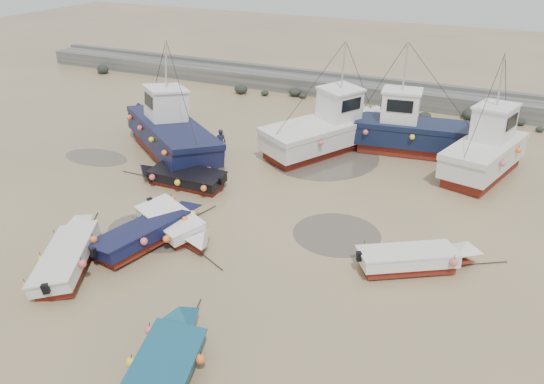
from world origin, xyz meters
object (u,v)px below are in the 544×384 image
(cabin_boat_1, at_px, (331,128))
(cabin_boat_2, at_px, (403,129))
(cabin_boat_0, at_px, (167,130))
(person, at_px, (221,156))
(dinghy_3, at_px, (417,257))
(dinghy_4, at_px, (181,175))
(dinghy_2, at_px, (164,362))
(dinghy_0, at_px, (71,252))
(dinghy_5, at_px, (175,223))
(cabin_boat_3, at_px, (490,148))
(dinghy_1, at_px, (148,231))

(cabin_boat_1, relative_size, cabin_boat_2, 1.05)
(cabin_boat_0, relative_size, cabin_boat_2, 1.04)
(cabin_boat_0, xyz_separation_m, cabin_boat_1, (8.41, 4.38, 0.02))
(person, bearing_deg, dinghy_3, 117.83)
(dinghy_4, bearing_deg, cabin_boat_1, -33.74)
(cabin_boat_2, bearing_deg, cabin_boat_1, 101.90)
(cabin_boat_1, height_order, person, cabin_boat_1)
(dinghy_2, height_order, dinghy_3, same)
(dinghy_2, xyz_separation_m, cabin_boat_0, (-10.07, 14.42, 0.75))
(dinghy_0, bearing_deg, cabin_boat_2, 33.99)
(dinghy_4, bearing_deg, dinghy_0, -179.23)
(dinghy_4, relative_size, cabin_boat_0, 0.61)
(dinghy_4, relative_size, dinghy_5, 1.15)
(dinghy_5, xyz_separation_m, cabin_boat_3, (11.24, 12.30, 0.83))
(dinghy_3, relative_size, cabin_boat_1, 0.53)
(cabin_boat_2, bearing_deg, dinghy_4, 127.92)
(dinghy_1, bearing_deg, dinghy_4, 122.85)
(dinghy_1, relative_size, dinghy_4, 1.04)
(cabin_boat_1, xyz_separation_m, person, (-5.25, -3.69, -1.32))
(dinghy_3, height_order, cabin_boat_0, cabin_boat_0)
(dinghy_1, bearing_deg, dinghy_2, -36.43)
(dinghy_0, bearing_deg, person, 62.80)
(dinghy_3, distance_m, dinghy_4, 12.50)
(cabin_boat_1, height_order, cabin_boat_3, same)
(dinghy_1, bearing_deg, cabin_boat_1, 88.93)
(dinghy_5, bearing_deg, dinghy_1, -6.48)
(cabin_boat_0, bearing_deg, dinghy_4, -100.76)
(dinghy_4, height_order, cabin_boat_2, cabin_boat_2)
(dinghy_0, xyz_separation_m, dinghy_2, (6.64, -3.24, 0.01))
(dinghy_2, distance_m, cabin_boat_3, 20.34)
(cabin_boat_3, bearing_deg, dinghy_1, -115.64)
(dinghy_2, xyz_separation_m, dinghy_5, (-4.31, 6.80, 0.00))
(dinghy_4, distance_m, cabin_boat_0, 4.80)
(dinghy_2, height_order, cabin_boat_3, cabin_boat_3)
(dinghy_2, distance_m, person, 16.62)
(dinghy_2, relative_size, dinghy_4, 0.92)
(dinghy_1, bearing_deg, cabin_boat_3, 61.36)
(dinghy_1, bearing_deg, cabin_boat_2, 76.75)
(person, bearing_deg, cabin_boat_0, -21.83)
(dinghy_3, bearing_deg, cabin_boat_0, -142.89)
(dinghy_0, distance_m, dinghy_4, 7.74)
(person, bearing_deg, dinghy_5, 73.23)
(cabin_boat_0, bearing_deg, dinghy_5, -107.17)
(dinghy_3, distance_m, cabin_boat_2, 12.11)
(cabin_boat_3, bearing_deg, dinghy_0, -114.45)
(dinghy_1, xyz_separation_m, cabin_boat_1, (3.28, 13.00, 0.78))
(cabin_boat_1, xyz_separation_m, cabin_boat_2, (3.83, 1.37, 0.04))
(cabin_boat_0, relative_size, cabin_boat_3, 1.13)
(dinghy_5, bearing_deg, dinghy_4, -123.40)
(dinghy_1, height_order, cabin_boat_3, cabin_boat_3)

